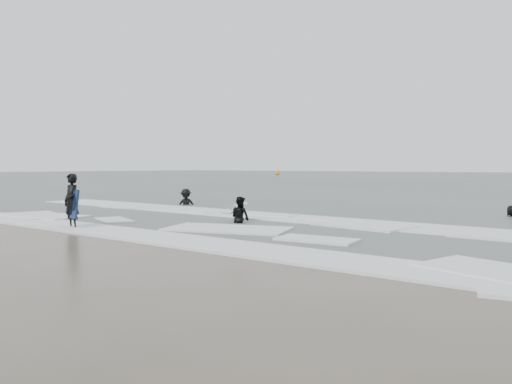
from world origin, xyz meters
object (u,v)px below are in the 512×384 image
Objects in this scene: surfer_breaker at (186,206)px; surfer_wading at (240,224)px; surfer_right_far at (512,218)px; buoy at (277,174)px; surfer_centre at (72,229)px.

surfer_wading is at bearing -63.06° from surfer_breaker.
surfer_wading is at bearing 20.92° from surfer_right_far.
surfer_breaker is at bearing -57.62° from buoy.
surfer_breaker is (-4.00, 9.09, 0.00)m from surfer_centre.
surfer_breaker is 1.06× the size of buoy.
buoy is (-48.99, 80.04, 0.42)m from surfer_centre.
surfer_right_far is (14.86, 3.91, 0.00)m from surfer_breaker.
surfer_breaker reaches higher than surfer_wading.
surfer_right_far is (10.86, 13.00, 0.00)m from surfer_centre.
surfer_centre reaches higher than surfer_right_far.
surfer_centre is at bearing -58.53° from buoy.
buoy is at bearing 90.47° from surfer_breaker.
surfer_centre is at bearing 21.71° from surfer_right_far.
buoy reaches higher than surfer_breaker.
buoy reaches higher than surfer_centre.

